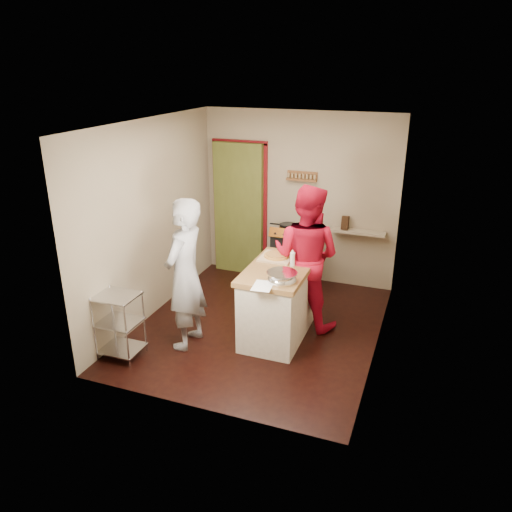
# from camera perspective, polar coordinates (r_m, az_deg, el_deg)

# --- Properties ---
(floor) EXTENTS (3.50, 3.50, 0.00)m
(floor) POSITION_cam_1_polar(r_m,az_deg,el_deg) (6.60, 0.34, -8.09)
(floor) COLOR black
(floor) RESTS_ON ground
(back_wall) EXTENTS (3.00, 0.44, 2.60)m
(back_wall) POSITION_cam_1_polar(r_m,az_deg,el_deg) (7.92, 0.43, 5.91)
(back_wall) COLOR gray
(back_wall) RESTS_ON ground
(left_wall) EXTENTS (0.04, 3.50, 2.60)m
(left_wall) POSITION_cam_1_polar(r_m,az_deg,el_deg) (6.70, -11.80, 4.05)
(left_wall) COLOR gray
(left_wall) RESTS_ON ground
(right_wall) EXTENTS (0.04, 3.50, 2.60)m
(right_wall) POSITION_cam_1_polar(r_m,az_deg,el_deg) (5.75, 14.55, 0.92)
(right_wall) COLOR gray
(right_wall) RESTS_ON ground
(ceiling) EXTENTS (3.00, 3.50, 0.02)m
(ceiling) POSITION_cam_1_polar(r_m,az_deg,el_deg) (5.78, 0.40, 15.07)
(ceiling) COLOR white
(ceiling) RESTS_ON back_wall
(stove) EXTENTS (0.60, 0.63, 1.00)m
(stove) POSITION_cam_1_polar(r_m,az_deg,el_deg) (7.61, 4.37, -0.22)
(stove) COLOR black
(stove) RESTS_ON ground
(wire_shelving) EXTENTS (0.48, 0.40, 0.80)m
(wire_shelving) POSITION_cam_1_polar(r_m,az_deg,el_deg) (6.00, -15.38, -7.35)
(wire_shelving) COLOR silver
(wire_shelving) RESTS_ON ground
(island) EXTENTS (0.73, 1.35, 1.24)m
(island) POSITION_cam_1_polar(r_m,az_deg,el_deg) (6.19, 2.60, -5.04)
(island) COLOR beige
(island) RESTS_ON ground
(person_stripe) EXTENTS (0.46, 0.68, 1.84)m
(person_stripe) POSITION_cam_1_polar(r_m,az_deg,el_deg) (5.89, -8.13, -2.14)
(person_stripe) COLOR silver
(person_stripe) RESTS_ON ground
(person_red) EXTENTS (1.01, 0.85, 1.87)m
(person_red) POSITION_cam_1_polar(r_m,az_deg,el_deg) (6.34, 5.73, -0.11)
(person_red) COLOR #B10B24
(person_red) RESTS_ON ground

